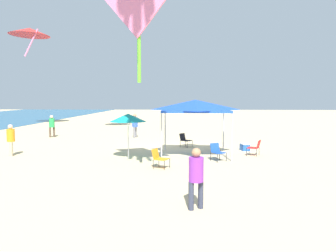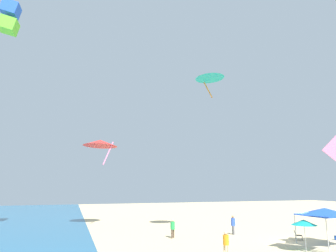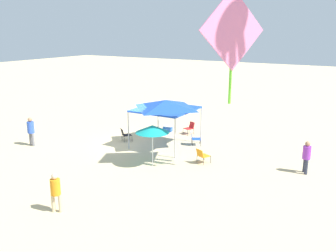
{
  "view_description": "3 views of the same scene",
  "coord_description": "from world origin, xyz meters",
  "px_view_note": "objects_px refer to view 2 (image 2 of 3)",
  "views": [
    {
      "loc": [
        -18.8,
        -0.23,
        2.99
      ],
      "look_at": [
        -3.13,
        0.53,
        1.61
      ],
      "focal_mm": 34.77,
      "sensor_mm": 36.0,
      "label": 1
    },
    {
      "loc": [
        -20.89,
        18.68,
        4.55
      ],
      "look_at": [
        -0.19,
        11.85,
        9.14
      ],
      "focal_mm": 30.85,
      "sensor_mm": 36.0,
      "label": 2
    },
    {
      "loc": [
        -13.13,
        17.52,
        6.95
      ],
      "look_at": [
        -2.33,
        -0.53,
        1.37
      ],
      "focal_mm": 38.93,
      "sensor_mm": 36.0,
      "label": 3
    }
  ],
  "objects_px": {
    "folding_chair_near_cooler": "(297,234)",
    "person_watching_sky": "(226,242)",
    "person_by_tent": "(233,223)",
    "person_beachcomber": "(173,227)",
    "beach_umbrella": "(304,222)",
    "kite_delta_red": "(100,143)",
    "kite_delta_teal": "(210,76)",
    "kite_box_blue": "(10,17)",
    "canopy_tent": "(325,212)"
  },
  "relations": [
    {
      "from": "beach_umbrella",
      "to": "person_by_tent",
      "type": "distance_m",
      "value": 8.42
    },
    {
      "from": "folding_chair_near_cooler",
      "to": "person_beachcomber",
      "type": "distance_m",
      "value": 10.88
    },
    {
      "from": "person_watching_sky",
      "to": "kite_delta_red",
      "type": "bearing_deg",
      "value": 177.78
    },
    {
      "from": "kite_box_blue",
      "to": "kite_delta_red",
      "type": "height_order",
      "value": "kite_box_blue"
    },
    {
      "from": "person_by_tent",
      "to": "kite_delta_red",
      "type": "relative_size",
      "value": 0.32
    },
    {
      "from": "person_beachcomber",
      "to": "kite_delta_teal",
      "type": "distance_m",
      "value": 15.47
    },
    {
      "from": "beach_umbrella",
      "to": "kite_delta_teal",
      "type": "height_order",
      "value": "kite_delta_teal"
    },
    {
      "from": "folding_chair_near_cooler",
      "to": "kite_delta_red",
      "type": "relative_size",
      "value": 0.15
    },
    {
      "from": "kite_delta_teal",
      "to": "person_watching_sky",
      "type": "bearing_deg",
      "value": -7.34
    },
    {
      "from": "beach_umbrella",
      "to": "kite_delta_teal",
      "type": "xyz_separation_m",
      "value": [
        7.94,
        3.17,
        13.89
      ]
    },
    {
      "from": "folding_chair_near_cooler",
      "to": "kite_box_blue",
      "type": "bearing_deg",
      "value": 109.23
    },
    {
      "from": "person_by_tent",
      "to": "kite_box_blue",
      "type": "height_order",
      "value": "kite_box_blue"
    },
    {
      "from": "kite_delta_teal",
      "to": "kite_box_blue",
      "type": "bearing_deg",
      "value": -88.24
    },
    {
      "from": "canopy_tent",
      "to": "person_beachcomber",
      "type": "height_order",
      "value": "canopy_tent"
    },
    {
      "from": "beach_umbrella",
      "to": "kite_delta_red",
      "type": "relative_size",
      "value": 0.39
    },
    {
      "from": "canopy_tent",
      "to": "kite_delta_red",
      "type": "distance_m",
      "value": 24.39
    },
    {
      "from": "kite_delta_teal",
      "to": "kite_delta_red",
      "type": "distance_m",
      "value": 15.28
    },
    {
      "from": "person_watching_sky",
      "to": "kite_delta_teal",
      "type": "distance_m",
      "value": 16.97
    },
    {
      "from": "person_by_tent",
      "to": "kite_delta_red",
      "type": "distance_m",
      "value": 17.7
    },
    {
      "from": "canopy_tent",
      "to": "folding_chair_near_cooler",
      "type": "distance_m",
      "value": 3.47
    },
    {
      "from": "person_beachcomber",
      "to": "kite_delta_teal",
      "type": "bearing_deg",
      "value": 135.77
    },
    {
      "from": "person_by_tent",
      "to": "person_beachcomber",
      "type": "distance_m",
      "value": 6.28
    },
    {
      "from": "canopy_tent",
      "to": "person_beachcomber",
      "type": "relative_size",
      "value": 2.04
    },
    {
      "from": "person_by_tent",
      "to": "kite_delta_red",
      "type": "xyz_separation_m",
      "value": [
        9.39,
        12.23,
        8.68
      ]
    },
    {
      "from": "beach_umbrella",
      "to": "kite_box_blue",
      "type": "relative_size",
      "value": 0.64
    },
    {
      "from": "folding_chair_near_cooler",
      "to": "kite_delta_red",
      "type": "bearing_deg",
      "value": 86.45
    },
    {
      "from": "folding_chair_near_cooler",
      "to": "kite_delta_red",
      "type": "height_order",
      "value": "kite_delta_red"
    },
    {
      "from": "folding_chair_near_cooler",
      "to": "person_watching_sky",
      "type": "xyz_separation_m",
      "value": [
        -3.45,
        8.9,
        0.48
      ]
    },
    {
      "from": "kite_delta_teal",
      "to": "canopy_tent",
      "type": "bearing_deg",
      "value": 58.17
    },
    {
      "from": "person_beachcomber",
      "to": "kite_delta_red",
      "type": "distance_m",
      "value": 14.19
    },
    {
      "from": "canopy_tent",
      "to": "kite_box_blue",
      "type": "bearing_deg",
      "value": 67.09
    },
    {
      "from": "folding_chair_near_cooler",
      "to": "person_beachcomber",
      "type": "bearing_deg",
      "value": 103.85
    },
    {
      "from": "person_beachcomber",
      "to": "kite_delta_teal",
      "type": "height_order",
      "value": "kite_delta_teal"
    },
    {
      "from": "beach_umbrella",
      "to": "kite_box_blue",
      "type": "height_order",
      "value": "kite_box_blue"
    },
    {
      "from": "kite_delta_red",
      "to": "beach_umbrella",
      "type": "bearing_deg",
      "value": -173.11
    },
    {
      "from": "beach_umbrella",
      "to": "person_by_tent",
      "type": "relative_size",
      "value": 1.24
    },
    {
      "from": "beach_umbrella",
      "to": "person_beachcomber",
      "type": "bearing_deg",
      "value": 41.11
    },
    {
      "from": "person_by_tent",
      "to": "kite_box_blue",
      "type": "distance_m",
      "value": 30.48
    },
    {
      "from": "person_beachcomber",
      "to": "person_watching_sky",
      "type": "relative_size",
      "value": 1.03
    },
    {
      "from": "canopy_tent",
      "to": "beach_umbrella",
      "type": "bearing_deg",
      "value": 109.96
    },
    {
      "from": "person_beachcomber",
      "to": "person_watching_sky",
      "type": "bearing_deg",
      "value": 58.03
    },
    {
      "from": "canopy_tent",
      "to": "person_by_tent",
      "type": "bearing_deg",
      "value": 30.73
    },
    {
      "from": "person_by_tent",
      "to": "person_beachcomber",
      "type": "bearing_deg",
      "value": 101.76
    },
    {
      "from": "person_watching_sky",
      "to": "person_beachcomber",
      "type": "bearing_deg",
      "value": 163.42
    },
    {
      "from": "folding_chair_near_cooler",
      "to": "person_by_tent",
      "type": "xyz_separation_m",
      "value": [
        4.39,
        3.69,
        0.57
      ]
    },
    {
      "from": "person_by_tent",
      "to": "kite_box_blue",
      "type": "xyz_separation_m",
      "value": [
        4.11,
        22.31,
        20.35
      ]
    },
    {
      "from": "person_by_tent",
      "to": "kite_box_blue",
      "type": "relative_size",
      "value": 0.51
    },
    {
      "from": "person_by_tent",
      "to": "kite_delta_teal",
      "type": "bearing_deg",
      "value": 110.65
    },
    {
      "from": "beach_umbrella",
      "to": "folding_chair_near_cooler",
      "type": "xyz_separation_m",
      "value": [
        3.93,
        -2.77,
        -1.54
      ]
    },
    {
      "from": "canopy_tent",
      "to": "kite_delta_teal",
      "type": "xyz_separation_m",
      "value": [
        6.74,
        6.47,
        13.35
      ]
    }
  ]
}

